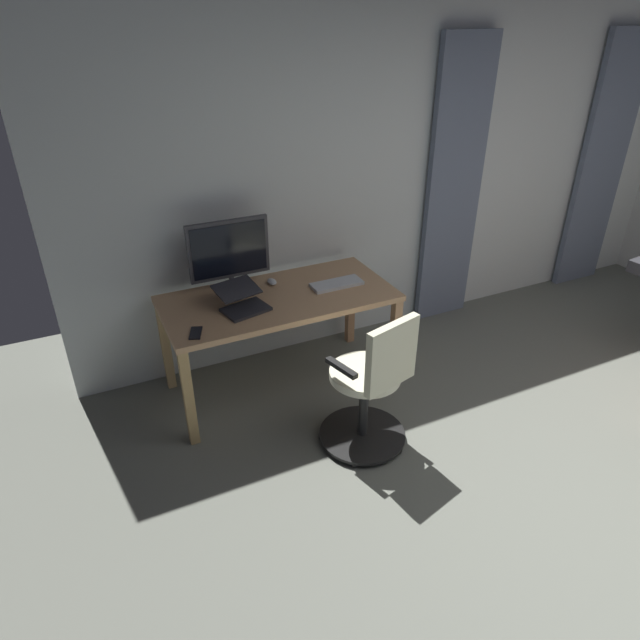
{
  "coord_description": "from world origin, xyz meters",
  "views": [
    {
      "loc": [
        2.6,
        1.02,
        2.46
      ],
      "look_at": [
        1.38,
        -1.54,
        0.85
      ],
      "focal_mm": 31.04,
      "sensor_mm": 36.0,
      "label": 1
    }
  ],
  "objects_px": {
    "desk": "(279,307)",
    "office_chair": "(371,387)",
    "laptop": "(242,302)",
    "computer_mouse": "(272,282)",
    "computer_keyboard": "(337,284)",
    "cell_phone_face_up": "(196,333)",
    "computer_monitor": "(229,251)"
  },
  "relations": [
    {
      "from": "office_chair",
      "to": "cell_phone_face_up",
      "type": "xyz_separation_m",
      "value": [
        0.9,
        -0.59,
        0.3
      ]
    },
    {
      "from": "computer_keyboard",
      "to": "office_chair",
      "type": "bearing_deg",
      "value": 77.95
    },
    {
      "from": "office_chair",
      "to": "computer_mouse",
      "type": "distance_m",
      "value": 1.1
    },
    {
      "from": "cell_phone_face_up",
      "to": "office_chair",
      "type": "bearing_deg",
      "value": 167.29
    },
    {
      "from": "cell_phone_face_up",
      "to": "computer_keyboard",
      "type": "bearing_deg",
      "value": -147.46
    },
    {
      "from": "computer_mouse",
      "to": "cell_phone_face_up",
      "type": "relative_size",
      "value": 0.69
    },
    {
      "from": "computer_keyboard",
      "to": "laptop",
      "type": "distance_m",
      "value": 0.71
    },
    {
      "from": "computer_keyboard",
      "to": "computer_mouse",
      "type": "xyz_separation_m",
      "value": [
        0.41,
        -0.22,
        0.01
      ]
    },
    {
      "from": "computer_keyboard",
      "to": "cell_phone_face_up",
      "type": "xyz_separation_m",
      "value": [
        1.07,
        0.22,
        -0.01
      ]
    },
    {
      "from": "desk",
      "to": "computer_keyboard",
      "type": "bearing_deg",
      "value": 176.68
    },
    {
      "from": "computer_monitor",
      "to": "computer_mouse",
      "type": "bearing_deg",
      "value": 167.1
    },
    {
      "from": "office_chair",
      "to": "laptop",
      "type": "height_order",
      "value": "office_chair"
    },
    {
      "from": "laptop",
      "to": "cell_phone_face_up",
      "type": "height_order",
      "value": "laptop"
    },
    {
      "from": "desk",
      "to": "computer_mouse",
      "type": "xyz_separation_m",
      "value": [
        -0.03,
        -0.19,
        0.1
      ]
    },
    {
      "from": "desk",
      "to": "office_chair",
      "type": "bearing_deg",
      "value": 107.12
    },
    {
      "from": "desk",
      "to": "computer_keyboard",
      "type": "xyz_separation_m",
      "value": [
        -0.43,
        0.03,
        0.1
      ]
    },
    {
      "from": "computer_keyboard",
      "to": "cell_phone_face_up",
      "type": "relative_size",
      "value": 2.57
    },
    {
      "from": "office_chair",
      "to": "laptop",
      "type": "bearing_deg",
      "value": 109.88
    },
    {
      "from": "laptop",
      "to": "computer_mouse",
      "type": "relative_size",
      "value": 3.57
    },
    {
      "from": "computer_monitor",
      "to": "laptop",
      "type": "relative_size",
      "value": 1.57
    },
    {
      "from": "desk",
      "to": "computer_monitor",
      "type": "distance_m",
      "value": 0.51
    },
    {
      "from": "computer_keyboard",
      "to": "cell_phone_face_up",
      "type": "distance_m",
      "value": 1.09
    },
    {
      "from": "office_chair",
      "to": "cell_phone_face_up",
      "type": "height_order",
      "value": "office_chair"
    },
    {
      "from": "desk",
      "to": "cell_phone_face_up",
      "type": "distance_m",
      "value": 0.69
    },
    {
      "from": "laptop",
      "to": "computer_mouse",
      "type": "xyz_separation_m",
      "value": [
        -0.3,
        -0.26,
        -0.03
      ]
    },
    {
      "from": "desk",
      "to": "office_chair",
      "type": "height_order",
      "value": "office_chair"
    },
    {
      "from": "computer_monitor",
      "to": "cell_phone_face_up",
      "type": "distance_m",
      "value": 0.69
    },
    {
      "from": "office_chair",
      "to": "computer_mouse",
      "type": "xyz_separation_m",
      "value": [
        0.23,
        -1.03,
        0.31
      ]
    },
    {
      "from": "desk",
      "to": "laptop",
      "type": "bearing_deg",
      "value": 13.55
    },
    {
      "from": "laptop",
      "to": "desk",
      "type": "bearing_deg",
      "value": -179.19
    },
    {
      "from": "desk",
      "to": "computer_keyboard",
      "type": "height_order",
      "value": "computer_keyboard"
    },
    {
      "from": "computer_monitor",
      "to": "computer_mouse",
      "type": "distance_m",
      "value": 0.38
    }
  ]
}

